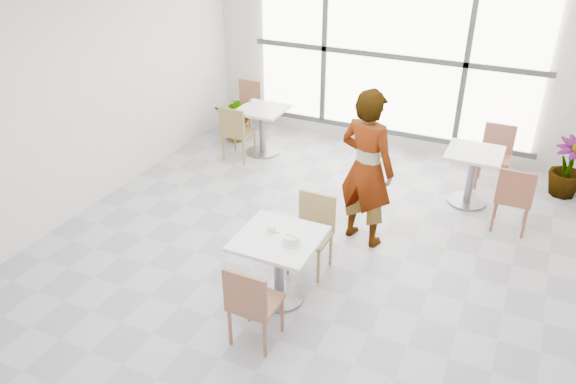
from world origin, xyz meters
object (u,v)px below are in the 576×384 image
at_px(bg_chair_left_near, 236,130).
at_px(plant_right, 568,167).
at_px(bg_chair_left_far, 248,103).
at_px(chair_near, 251,301).
at_px(person, 367,169).
at_px(plant_left, 237,117).
at_px(bg_chair_right_far, 496,151).
at_px(chair_far, 313,227).
at_px(oatmeal_bowl, 291,239).
at_px(coffee_cup, 271,229).
at_px(bg_chair_right_near, 514,195).
at_px(bg_table_left, 262,124).
at_px(main_table, 279,256).
at_px(bg_table_right, 472,170).

xyz_separation_m(bg_chair_left_near, plant_right, (4.64, 0.94, -0.08)).
bearing_deg(bg_chair_left_far, chair_near, -60.84).
bearing_deg(person, plant_left, -19.52).
height_order(bg_chair_left_far, bg_chair_right_far, same).
height_order(chair_far, person, person).
distance_m(chair_near, bg_chair_right_far, 4.56).
relative_size(oatmeal_bowl, coffee_cup, 1.32).
bearing_deg(chair_far, bg_chair_right_near, 41.41).
bearing_deg(bg_chair_left_near, plant_right, -168.61).
height_order(oatmeal_bowl, person, person).
xyz_separation_m(person, bg_chair_right_near, (1.58, 0.93, -0.45)).
relative_size(coffee_cup, person, 0.08).
bearing_deg(bg_table_left, bg_chair_left_near, -120.73).
height_order(main_table, bg_chair_right_far, bg_chair_right_far).
height_order(bg_chair_right_near, bg_chair_right_far, same).
height_order(main_table, oatmeal_bowl, oatmeal_bowl).
bearing_deg(coffee_cup, bg_chair_right_near, 47.32).
distance_m(oatmeal_bowl, coffee_cup, 0.29).
height_order(chair_far, coffee_cup, chair_far).
height_order(bg_table_left, bg_chair_right_near, bg_chair_right_near).
xyz_separation_m(bg_table_left, bg_chair_left_near, (-0.24, -0.41, 0.01)).
distance_m(person, bg_chair_right_far, 2.52).
height_order(person, bg_chair_left_near, person).
height_order(person, bg_chair_right_far, person).
xyz_separation_m(main_table, bg_chair_right_far, (1.65, 3.58, -0.02)).
xyz_separation_m(coffee_cup, plant_left, (-2.33, 3.38, -0.39)).
bearing_deg(person, bg_table_left, -21.68).
distance_m(bg_chair_right_near, plant_right, 1.43).
xyz_separation_m(oatmeal_bowl, bg_table_left, (-1.96, 3.17, -0.31)).
xyz_separation_m(bg_chair_right_far, plant_right, (0.94, 0.07, -0.08)).
relative_size(bg_table_left, plant_right, 0.90).
distance_m(chair_far, plant_right, 3.89).
relative_size(person, plant_left, 2.42).
bearing_deg(coffee_cup, plant_right, 53.03).
bearing_deg(person, bg_chair_left_near, -11.88).
distance_m(chair_far, plant_left, 3.76).
bearing_deg(plant_left, chair_far, -47.64).
height_order(person, bg_table_left, person).
relative_size(coffee_cup, bg_chair_left_near, 0.18).
xyz_separation_m(oatmeal_bowl, bg_chair_right_near, (1.84, 2.39, -0.29)).
distance_m(person, bg_chair_left_near, 2.83).
bearing_deg(bg_table_right, chair_far, -121.30).
bearing_deg(chair_near, bg_chair_left_far, -60.84).
xyz_separation_m(chair_far, bg_table_left, (-1.90, 2.46, -0.01)).
xyz_separation_m(main_table, bg_chair_left_near, (-2.05, 2.71, -0.02)).
bearing_deg(oatmeal_bowl, bg_chair_right_near, 52.38).
xyz_separation_m(person, bg_table_left, (-2.23, 1.70, -0.46)).
height_order(main_table, bg_chair_left_far, bg_chair_left_far).
distance_m(chair_near, bg_table_right, 3.82).
relative_size(chair_far, bg_table_right, 1.16).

